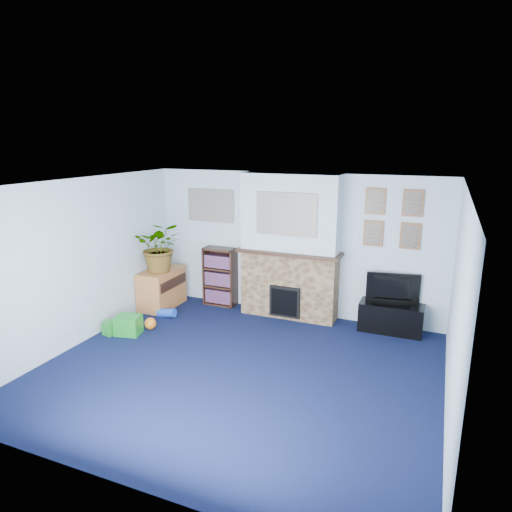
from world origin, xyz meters
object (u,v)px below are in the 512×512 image
at_px(television, 393,289).
at_px(sideboard, 162,288).
at_px(tv_stand, 391,318).
at_px(bookshelf, 220,278).

bearing_deg(television, sideboard, -3.27).
xyz_separation_m(tv_stand, television, (0.00, 0.02, 0.46)).
bearing_deg(tv_stand, television, 90.00).
bearing_deg(sideboard, television, 6.58).
distance_m(television, sideboard, 3.96).
xyz_separation_m(television, sideboard, (-3.92, -0.45, -0.34)).
distance_m(tv_stand, sideboard, 3.94).
height_order(bookshelf, sideboard, bookshelf).
bearing_deg(television, tv_stand, 80.15).
bearing_deg(bookshelf, sideboard, -150.95).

